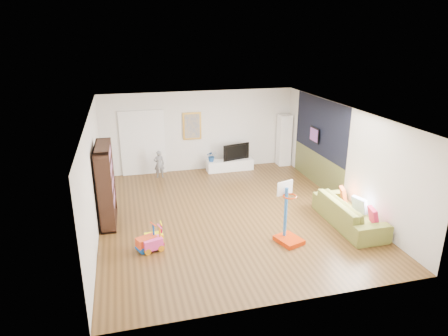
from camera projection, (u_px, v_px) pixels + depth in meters
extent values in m
cube|color=brown|center=(228.00, 214.00, 10.49)|extent=(6.50, 7.50, 0.00)
cube|color=white|center=(228.00, 113.00, 9.61)|extent=(6.50, 7.50, 0.00)
cube|color=silver|center=(199.00, 131.00, 13.48)|extent=(6.50, 0.00, 2.70)
cube|color=white|center=(286.00, 236.00, 6.62)|extent=(6.50, 0.00, 2.70)
cube|color=silver|center=(93.00, 177.00, 9.28)|extent=(0.00, 7.50, 2.70)
cube|color=white|center=(344.00, 156.00, 10.82)|extent=(0.00, 7.50, 2.70)
cube|color=black|center=(320.00, 127.00, 11.93)|extent=(0.01, 3.20, 1.70)
cube|color=brown|center=(317.00, 169.00, 12.37)|extent=(0.01, 3.20, 1.00)
cube|color=white|center=(143.00, 144.00, 13.09)|extent=(1.45, 0.06, 2.10)
cube|color=gold|center=(192.00, 126.00, 13.32)|extent=(0.62, 0.06, 0.92)
cube|color=#7F3F8C|center=(314.00, 135.00, 12.20)|extent=(0.04, 0.56, 0.46)
cube|color=white|center=(230.00, 165.00, 13.72)|extent=(1.61, 0.44, 0.37)
cube|color=white|center=(284.00, 140.00, 14.09)|extent=(0.43, 0.43, 1.81)
cube|color=#311B11|center=(106.00, 184.00, 9.76)|extent=(0.39, 1.38, 2.01)
imported|color=olive|center=(349.00, 212.00, 9.82)|extent=(0.91, 2.28, 0.66)
cube|color=red|center=(290.00, 214.00, 8.87)|extent=(0.65, 0.72, 1.43)
cube|color=#FFF300|center=(154.00, 235.00, 8.87)|extent=(0.41, 0.26, 0.54)
cube|color=#E3431D|center=(146.00, 238.00, 8.69)|extent=(0.50, 0.42, 0.58)
cube|color=#F53E9C|center=(152.00, 239.00, 8.65)|extent=(0.48, 0.36, 0.56)
imported|color=slate|center=(159.00, 164.00, 12.97)|extent=(0.34, 0.22, 0.91)
imported|color=black|center=(235.00, 151.00, 13.67)|extent=(0.98, 0.37, 0.57)
imported|color=navy|center=(212.00, 156.00, 13.45)|extent=(0.37, 0.33, 0.38)
cube|color=#C51E48|center=(373.00, 216.00, 9.20)|extent=(0.18, 0.40, 0.38)
cube|color=white|center=(360.00, 205.00, 9.78)|extent=(0.21, 0.41, 0.40)
cube|color=#CB4E23|center=(343.00, 194.00, 10.42)|extent=(0.20, 0.38, 0.36)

